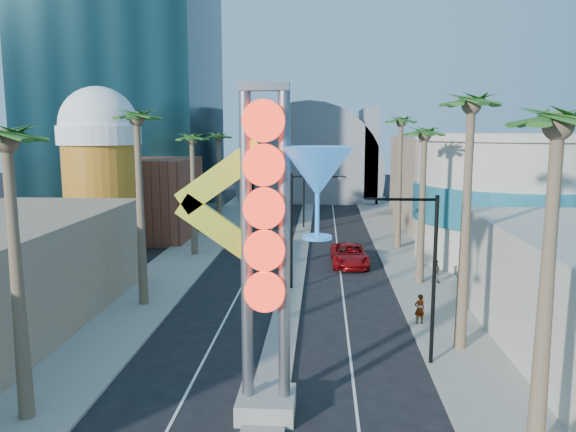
% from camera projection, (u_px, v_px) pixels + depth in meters
% --- Properties ---
extents(sidewalk_west, '(5.00, 100.00, 0.15)m').
position_uv_depth(sidewalk_west, '(202.00, 243.00, 53.83)').
color(sidewalk_west, gray).
rests_on(sidewalk_west, ground).
extents(sidewalk_east, '(5.00, 100.00, 0.15)m').
position_uv_depth(sidewalk_east, '(401.00, 246.00, 52.65)').
color(sidewalk_east, gray).
rests_on(sidewalk_east, ground).
extents(median, '(1.60, 84.00, 0.15)m').
position_uv_depth(median, '(302.00, 238.00, 56.19)').
color(median, gray).
rests_on(median, ground).
extents(hotel_tower, '(20.00, 20.00, 50.00)m').
position_uv_depth(hotel_tower, '(125.00, 11.00, 67.55)').
color(hotel_tower, black).
rests_on(hotel_tower, ground).
extents(brick_filler_west, '(10.00, 10.00, 8.00)m').
position_uv_depth(brick_filler_west, '(143.00, 198.00, 56.59)').
color(brick_filler_west, brown).
rests_on(brick_filler_west, ground).
extents(filler_east, '(10.00, 20.00, 10.00)m').
position_uv_depth(filler_east, '(444.00, 181.00, 64.31)').
color(filler_east, '#8F6F5C').
rests_on(filler_east, ground).
extents(beer_mug, '(7.00, 7.00, 14.50)m').
position_uv_depth(beer_mug, '(101.00, 165.00, 48.17)').
color(beer_mug, '#BA7D18').
rests_on(beer_mug, ground).
extents(turquoise_building, '(16.60, 16.60, 10.60)m').
position_uv_depth(turquoise_building, '(515.00, 198.00, 46.39)').
color(turquoise_building, '#B6AC9A').
rests_on(turquoise_building, ground).
extents(canopy, '(22.00, 16.00, 22.00)m').
position_uv_depth(canopy, '(310.00, 171.00, 89.08)').
color(canopy, slate).
rests_on(canopy, ground).
extents(neon_sign, '(6.53, 2.60, 12.55)m').
position_uv_depth(neon_sign, '(287.00, 229.00, 20.48)').
color(neon_sign, gray).
rests_on(neon_sign, ground).
extents(streetlight_0, '(3.79, 0.25, 8.00)m').
position_uv_depth(streetlight_0, '(300.00, 220.00, 37.67)').
color(streetlight_0, black).
rests_on(streetlight_0, ground).
extents(streetlight_1, '(3.79, 0.25, 8.00)m').
position_uv_depth(streetlight_1, '(299.00, 185.00, 61.41)').
color(streetlight_1, black).
rests_on(streetlight_1, ground).
extents(streetlight_2, '(3.45, 0.25, 8.00)m').
position_uv_depth(streetlight_2, '(424.00, 264.00, 25.46)').
color(streetlight_2, black).
rests_on(streetlight_2, ground).
extents(palm_0, '(2.40, 2.40, 11.70)m').
position_uv_depth(palm_0, '(8.00, 157.00, 19.74)').
color(palm_0, brown).
rests_on(palm_0, ground).
extents(palm_1, '(2.40, 2.40, 12.70)m').
position_uv_depth(palm_1, '(137.00, 131.00, 33.41)').
color(palm_1, brown).
rests_on(palm_1, ground).
extents(palm_2, '(2.40, 2.40, 11.20)m').
position_uv_depth(palm_2, '(192.00, 146.00, 47.42)').
color(palm_2, brown).
rests_on(palm_2, ground).
extents(palm_3, '(2.40, 2.40, 11.20)m').
position_uv_depth(palm_3, '(218.00, 143.00, 59.26)').
color(palm_3, brown).
rests_on(palm_3, ground).
extents(palm_4, '(2.40, 2.40, 12.20)m').
position_uv_depth(palm_4, '(557.00, 147.00, 16.58)').
color(palm_4, brown).
rests_on(palm_4, ground).
extents(palm_5, '(2.40, 2.40, 13.20)m').
position_uv_depth(palm_5, '(471.00, 121.00, 26.31)').
color(palm_5, brown).
rests_on(palm_5, ground).
extents(palm_6, '(2.40, 2.40, 11.70)m').
position_uv_depth(palm_6, '(424.00, 144.00, 38.34)').
color(palm_6, brown).
rests_on(palm_6, ground).
extents(palm_7, '(2.40, 2.40, 12.70)m').
position_uv_depth(palm_7, '(401.00, 130.00, 50.04)').
color(palm_7, brown).
rests_on(palm_7, ground).
extents(red_pickup, '(3.06, 6.26, 1.71)m').
position_uv_depth(red_pickup, '(350.00, 255.00, 45.32)').
color(red_pickup, maroon).
rests_on(red_pickup, ground).
extents(pedestrian_a, '(0.71, 0.57, 1.70)m').
position_uv_depth(pedestrian_a, '(419.00, 309.00, 31.24)').
color(pedestrian_a, gray).
rests_on(pedestrian_a, sidewalk_east).
extents(pedestrian_b, '(0.95, 0.83, 1.64)m').
position_uv_depth(pedestrian_b, '(435.00, 271.00, 39.67)').
color(pedestrian_b, gray).
rests_on(pedestrian_b, sidewalk_east).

